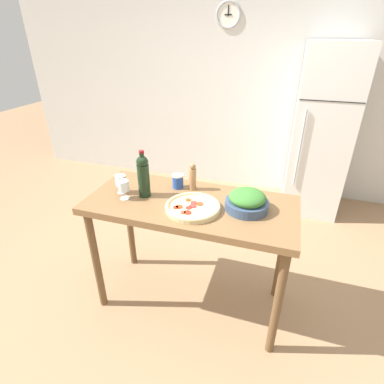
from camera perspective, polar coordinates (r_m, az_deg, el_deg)
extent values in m
plane|color=#9E7A56|center=(2.61, -0.23, -19.60)|extent=(14.00, 14.00, 0.00)
cube|color=silver|center=(4.01, 10.27, 18.64)|extent=(6.40, 0.06, 2.60)
torus|color=#A8ADB2|center=(3.97, 6.92, 30.51)|extent=(0.29, 0.03, 0.29)
cylinder|color=white|center=(3.97, 6.93, 30.51)|extent=(0.25, 0.01, 0.25)
cube|color=black|center=(3.97, 6.91, 30.51)|extent=(0.08, 0.01, 0.01)
cube|color=black|center=(3.97, 6.94, 31.08)|extent=(0.01, 0.01, 0.11)
cube|color=silver|center=(3.70, 23.35, 10.24)|extent=(0.60, 0.65, 1.87)
cube|color=black|center=(3.29, 25.05, 15.38)|extent=(0.59, 0.01, 0.01)
cylinder|color=#B2B2B7|center=(3.39, 19.82, 7.66)|extent=(0.02, 0.02, 0.84)
cube|color=brown|center=(2.04, -0.27, -2.49)|extent=(1.42, 0.64, 0.05)
cylinder|color=brown|center=(2.38, -17.78, -12.50)|extent=(0.06, 0.06, 0.87)
cylinder|color=brown|center=(2.06, 15.95, -19.95)|extent=(0.06, 0.06, 0.87)
cylinder|color=brown|center=(2.72, -11.77, -5.97)|extent=(0.06, 0.06, 0.87)
cylinder|color=brown|center=(2.44, 16.72, -11.10)|extent=(0.06, 0.06, 0.87)
cylinder|color=black|center=(2.08, -9.17, 2.20)|extent=(0.08, 0.08, 0.24)
sphere|color=black|center=(2.03, -9.46, 5.67)|extent=(0.08, 0.08, 0.08)
cylinder|color=black|center=(2.01, -9.53, 6.51)|extent=(0.03, 0.03, 0.06)
cylinder|color=maroon|center=(2.00, -9.62, 7.56)|extent=(0.03, 0.03, 0.02)
cylinder|color=silver|center=(2.12, -12.63, -1.16)|extent=(0.07, 0.07, 0.00)
cylinder|color=silver|center=(2.11, -12.72, -0.40)|extent=(0.01, 0.01, 0.06)
cylinder|color=white|center=(2.08, -12.91, 1.19)|extent=(0.07, 0.07, 0.07)
cylinder|color=maroon|center=(2.09, -12.82, 0.50)|extent=(0.07, 0.07, 0.02)
cylinder|color=silver|center=(2.20, -13.17, -0.05)|extent=(0.07, 0.07, 0.00)
cylinder|color=silver|center=(2.19, -13.26, 0.68)|extent=(0.01, 0.01, 0.06)
cylinder|color=white|center=(2.16, -13.45, 2.22)|extent=(0.07, 0.07, 0.07)
cylinder|color=maroon|center=(2.17, -13.37, 1.59)|extent=(0.07, 0.07, 0.02)
cylinder|color=#AD7F51|center=(2.16, 0.11, 2.44)|extent=(0.05, 0.05, 0.16)
sphere|color=#936C45|center=(2.12, 0.11, 4.89)|extent=(0.04, 0.04, 0.04)
cylinder|color=#384C6B|center=(1.96, 10.37, -2.45)|extent=(0.28, 0.28, 0.06)
ellipsoid|color=#38752D|center=(1.94, 10.51, -1.01)|extent=(0.24, 0.24, 0.10)
cylinder|color=#DBC189|center=(1.94, 0.15, -3.06)|extent=(0.36, 0.36, 0.02)
torus|color=#DBC189|center=(1.93, 0.15, -2.70)|extent=(0.36, 0.36, 0.03)
cylinder|color=red|center=(1.91, -0.72, -3.02)|extent=(0.04, 0.04, 0.01)
cylinder|color=red|center=(1.96, 1.48, -2.27)|extent=(0.04, 0.04, 0.01)
cylinder|color=red|center=(1.86, -0.86, -3.92)|extent=(0.05, 0.05, 0.01)
cylinder|color=red|center=(1.92, -2.49, -2.82)|extent=(0.04, 0.04, 0.01)
cylinder|color=#D8402C|center=(1.87, -1.70, -3.90)|extent=(0.03, 0.03, 0.01)
cylinder|color=red|center=(1.97, 0.33, -2.03)|extent=(0.04, 0.04, 0.01)
cylinder|color=#DB4414|center=(2.00, -0.73, -1.50)|extent=(0.04, 0.04, 0.01)
cylinder|color=red|center=(1.92, -3.10, -2.95)|extent=(0.04, 0.04, 0.01)
cylinder|color=red|center=(1.93, 0.14, -2.68)|extent=(0.05, 0.05, 0.01)
cylinder|color=#284CA3|center=(2.20, -2.70, 1.93)|extent=(0.08, 0.08, 0.09)
cylinder|color=white|center=(2.18, -2.73, 3.17)|extent=(0.08, 0.08, 0.01)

